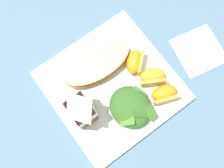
# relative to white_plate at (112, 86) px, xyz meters

# --- Properties ---
(ground) EXTENTS (3.00, 3.00, 0.00)m
(ground) POSITION_rel_white_plate_xyz_m (0.00, 0.00, -0.01)
(ground) COLOR slate
(white_plate) EXTENTS (0.28, 0.28, 0.02)m
(white_plate) POSITION_rel_white_plate_xyz_m (0.00, 0.00, 0.00)
(white_plate) COLOR white
(white_plate) RESTS_ON ground
(cheesy_pizza_bread) EXTENTS (0.09, 0.17, 0.04)m
(cheesy_pizza_bread) POSITION_rel_white_plate_xyz_m (0.06, -0.00, 0.03)
(cheesy_pizza_bread) COLOR #A87038
(cheesy_pizza_bread) RESTS_ON white_plate
(green_salad_pile) EXTENTS (0.10, 0.09, 0.05)m
(green_salad_pile) POSITION_rel_white_plate_xyz_m (-0.07, -0.00, 0.03)
(green_salad_pile) COLOR #336023
(green_salad_pile) RESTS_ON white_plate
(milk_carton) EXTENTS (0.06, 0.04, 0.11)m
(milk_carton) POSITION_rel_white_plate_xyz_m (-0.02, 0.09, 0.07)
(milk_carton) COLOR brown
(milk_carton) RESTS_ON white_plate
(orange_wedge_front) EXTENTS (0.05, 0.07, 0.04)m
(orange_wedge_front) POSITION_rel_white_plate_xyz_m (-0.09, -0.08, 0.03)
(orange_wedge_front) COLOR orange
(orange_wedge_front) RESTS_ON white_plate
(orange_wedge_middle) EXTENTS (0.06, 0.07, 0.04)m
(orange_wedge_middle) POSITION_rel_white_plate_xyz_m (-0.04, -0.08, 0.03)
(orange_wedge_middle) COLOR orange
(orange_wedge_middle) RESTS_ON white_plate
(orange_wedge_rear) EXTENTS (0.07, 0.07, 0.04)m
(orange_wedge_rear) POSITION_rel_white_plate_xyz_m (0.01, -0.07, 0.03)
(orange_wedge_rear) COLOR orange
(orange_wedge_rear) RESTS_ON white_plate
(paper_napkin) EXTENTS (0.13, 0.13, 0.00)m
(paper_napkin) POSITION_rel_white_plate_xyz_m (-0.05, -0.23, -0.01)
(paper_napkin) COLOR white
(paper_napkin) RESTS_ON ground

